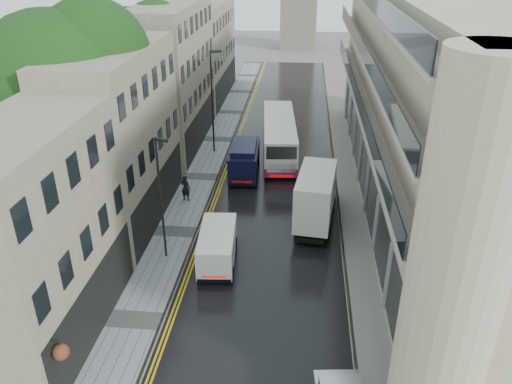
% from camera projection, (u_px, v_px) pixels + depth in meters
% --- Properties ---
extents(road, '(9.00, 85.00, 0.02)m').
position_uv_depth(road, '(276.00, 181.00, 38.52)').
color(road, black).
rests_on(road, ground).
extents(left_sidewalk, '(2.70, 85.00, 0.12)m').
position_uv_depth(left_sidewalk, '(201.00, 177.00, 39.00)').
color(left_sidewalk, gray).
rests_on(left_sidewalk, ground).
extents(right_sidewalk, '(1.80, 85.00, 0.12)m').
position_uv_depth(right_sidewalk, '(347.00, 183.00, 38.04)').
color(right_sidewalk, slate).
rests_on(right_sidewalk, ground).
extents(old_shop_row, '(4.50, 56.00, 12.00)m').
position_uv_depth(old_shop_row, '(158.00, 93.00, 38.86)').
color(old_shop_row, gray).
rests_on(old_shop_row, ground).
extents(modern_block, '(8.00, 40.00, 14.00)m').
position_uv_depth(modern_block, '(431.00, 102.00, 33.17)').
color(modern_block, beige).
rests_on(modern_block, ground).
extents(tree_near, '(10.56, 10.56, 13.89)m').
position_uv_depth(tree_near, '(62.00, 121.00, 29.80)').
color(tree_near, black).
rests_on(tree_near, ground).
extents(tree_far, '(9.24, 9.24, 12.46)m').
position_uv_depth(tree_far, '(136.00, 80.00, 41.66)').
color(tree_far, black).
rests_on(tree_far, ground).
extents(cream_bus, '(3.49, 11.49, 3.09)m').
position_uv_depth(cream_bus, '(266.00, 151.00, 39.96)').
color(cream_bus, white).
rests_on(cream_bus, road).
extents(white_lorry, '(2.99, 7.39, 3.77)m').
position_uv_depth(white_lorry, '(297.00, 206.00, 30.81)').
color(white_lorry, silver).
rests_on(white_lorry, road).
extents(white_van, '(2.27, 4.65, 2.04)m').
position_uv_depth(white_van, '(198.00, 262.00, 26.93)').
color(white_van, white).
rests_on(white_van, road).
extents(navy_van, '(2.39, 5.47, 2.74)m').
position_uv_depth(navy_van, '(229.00, 168.00, 37.38)').
color(navy_van, black).
rests_on(navy_van, road).
extents(pedestrian, '(0.78, 0.61, 1.90)m').
position_uv_depth(pedestrian, '(186.00, 188.00, 35.01)').
color(pedestrian, black).
rests_on(pedestrian, left_sidewalk).
extents(lamp_post_near, '(0.83, 0.46, 7.32)m').
position_uv_depth(lamp_post_near, '(161.00, 200.00, 27.48)').
color(lamp_post_near, black).
rests_on(lamp_post_near, left_sidewalk).
extents(lamp_post_far, '(0.97, 0.58, 8.60)m').
position_uv_depth(lamp_post_far, '(212.00, 103.00, 41.75)').
color(lamp_post_far, black).
rests_on(lamp_post_far, left_sidewalk).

